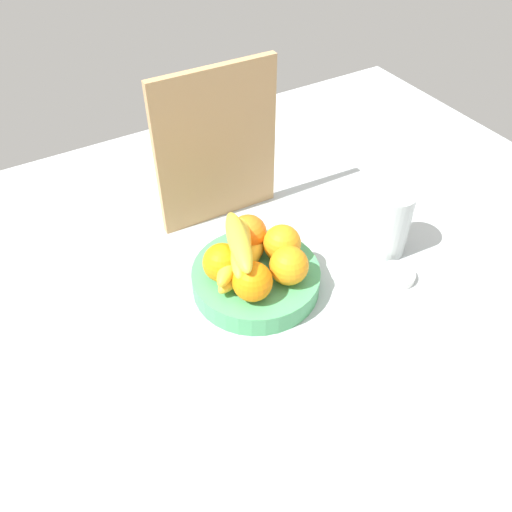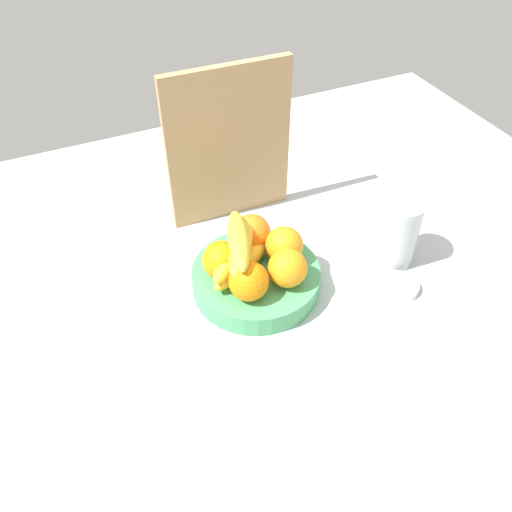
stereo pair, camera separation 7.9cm
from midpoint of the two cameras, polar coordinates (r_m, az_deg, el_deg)
name	(u,v)px [view 1 (the left image)]	position (r cm, az deg, el deg)	size (l,w,h in cm)	color
ground_plane	(258,290)	(110.35, -1.83, -3.79)	(180.00, 140.00, 3.00)	#ACB3B5
fruit_bowl	(256,279)	(107.38, -2.12, -2.53)	(25.80, 25.80, 4.64)	#4BA566
orange_front_left	(289,266)	(101.24, 1.32, -1.12)	(7.63, 7.63, 7.63)	orange
orange_front_right	(282,243)	(105.84, 0.67, 1.29)	(7.63, 7.63, 7.63)	orange
orange_center	(248,233)	(108.33, -2.94, 2.41)	(7.63, 7.63, 7.63)	orange
orange_back_left	(222,263)	(102.32, -5.86, -0.80)	(7.63, 7.63, 7.63)	orange
orange_back_right	(252,282)	(98.35, -2.69, -2.84)	(7.63, 7.63, 7.63)	orange
banana_bunch	(239,252)	(101.97, -4.05, 0.31)	(17.17, 17.64, 10.60)	yellow
cutting_board	(217,148)	(116.85, -6.19, 11.42)	(28.00, 1.80, 36.00)	tan
thermos_tumbler	(389,222)	(114.73, 12.15, 3.48)	(8.90, 8.90, 15.13)	#B9C1C1
jar_lid	(397,275)	(112.94, 12.96, -2.11)	(7.33, 7.33, 1.67)	white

